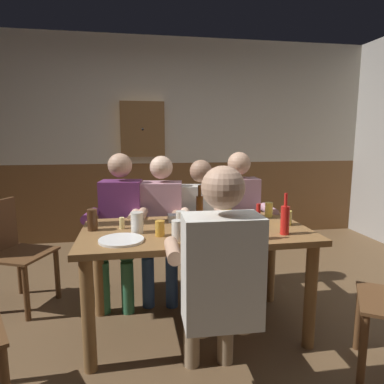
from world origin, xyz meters
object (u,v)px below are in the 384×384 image
Objects in this scene: pint_glass_6 at (227,215)px; chair_empty_far_end at (12,250)px; person_0 at (120,221)px; pint_glass_1 at (181,222)px; plate_1 at (236,218)px; person_4 at (219,274)px; pint_glass_2 at (137,223)px; wall_dart_cabinet at (143,129)px; pint_glass_3 at (269,210)px; plate_0 at (121,240)px; person_2 at (201,221)px; bottle_1 at (258,226)px; bottle_0 at (285,219)px; dining_table at (196,245)px; pint_glass_5 at (160,228)px; condiment_caddy at (177,218)px; pint_glass_0 at (286,218)px; person_3 at (240,215)px; bottle_2 at (200,207)px; pint_glass_4 at (178,231)px; pint_glass_7 at (92,220)px; table_candle at (122,223)px; person_1 at (161,220)px.

chair_empty_far_end is at bearing 162.26° from pint_glass_6.
pint_glass_1 is (0.43, -0.70, 0.15)m from person_0.
pint_glass_6 is (0.36, 0.16, -0.01)m from pint_glass_1.
person_4 is at bearing -112.25° from plate_1.
pint_glass_2 is 2.38m from wall_dart_cabinet.
pint_glass_1 is 1.25× the size of pint_glass_3.
plate_0 is 2.57m from wall_dart_cabinet.
person_2 is 5.24× the size of bottle_1.
bottle_1 is 0.41m from pint_glass_6.
person_4 reaches higher than bottle_0.
dining_table is 2.24× the size of wall_dart_cabinet.
chair_empty_far_end is at bearing -124.67° from wall_dart_cabinet.
person_0 is 4.55× the size of bottle_0.
pint_glass_5 reaches higher than plate_0.
condiment_caddy is 0.81m from pint_glass_0.
pint_glass_3 reaches higher than pint_glass_5.
pint_glass_2 reaches higher than dining_table.
bottle_0 is at bearing -71.46° from wall_dart_cabinet.
person_3 is at bearing 44.74° from pint_glass_5.
bottle_2 is at bearing 27.06° from pint_glass_2.
pint_glass_4 is at bearing 173.67° from bottle_1.
pint_glass_2 is at bearing 172.44° from pint_glass_1.
person_3 is at bearing 43.61° from bottle_2.
wall_dart_cabinet is (0.42, 2.18, 0.65)m from pint_glass_7.
pint_glass_2 is at bearing 59.72° from plate_0.
pint_glass_3 is at bearing 32.33° from pint_glass_4.
pint_glass_1 is 1.12× the size of pint_glass_4.
pint_glass_4 is (-0.69, -0.90, 0.13)m from person_3.
condiment_caddy is at bearing 62.39° from person_2.
bottle_2 is (-0.10, -0.42, 0.22)m from person_2.
bottle_1 is (0.44, -0.55, 0.06)m from condiment_caddy.
dining_table is 0.45m from plate_1.
table_candle is 0.29× the size of bottle_0.
person_1 is 0.98× the size of person_3.
pint_glass_0 reaches higher than dining_table.
person_4 is at bearing -83.52° from condiment_caddy.
person_3 is 10.79× the size of pint_glass_3.
pint_glass_7 reaches higher than plate_1.
wall_dart_cabinet reaches higher than dining_table.
bottle_1 is at bearing -62.43° from bottle_2.
pint_glass_1 is 0.21× the size of wall_dart_cabinet.
chair_empty_far_end is 1.26m from pint_glass_2.
plate_1 is 0.82m from pint_glass_2.
chair_empty_far_end is at bearing 146.93° from pint_glass_5.
wall_dart_cabinet is (-0.10, 1.61, 0.81)m from person_1.
pint_glass_0 is at bearing 45.72° from person_4.
pint_glass_5 reaches higher than table_candle.
pint_glass_1 is at bearing 152.23° from bottle_1.
plate_0 is at bearing -160.93° from pint_glass_1.
person_0 is at bearing 151.96° from pint_glass_0.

